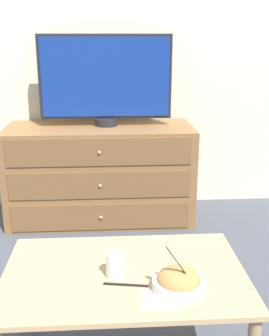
# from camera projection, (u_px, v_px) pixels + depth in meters

# --- Properties ---
(ground_plane) EXTENTS (12.00, 12.00, 0.00)m
(ground_plane) POSITION_uv_depth(u_px,v_px,m) (96.00, 202.00, 3.48)
(ground_plane) COLOR #474C56
(wall_back) EXTENTS (12.00, 0.05, 2.60)m
(wall_back) POSITION_uv_depth(u_px,v_px,m) (91.00, 38.00, 3.12)
(wall_back) COLOR silver
(wall_back) RESTS_ON ground_plane
(dresser) EXTENTS (1.33, 0.56, 0.70)m
(dresser) POSITION_uv_depth(u_px,v_px,m) (101.00, 173.00, 3.09)
(dresser) COLOR olive
(dresser) RESTS_ON ground_plane
(tv) EXTENTS (0.93, 0.16, 0.63)m
(tv) POSITION_uv_depth(u_px,v_px,m) (105.00, 79.00, 2.94)
(tv) COLOR #232328
(tv) RESTS_ON dresser
(coffee_table) EXTENTS (0.93, 0.61, 0.44)m
(coffee_table) POSITION_uv_depth(u_px,v_px,m) (125.00, 285.00, 1.64)
(coffee_table) COLOR tan
(coffee_table) RESTS_ON ground_plane
(takeout_bowl) EXTENTS (0.19, 0.19, 0.19)m
(takeout_bowl) POSITION_uv_depth(u_px,v_px,m) (179.00, 281.00, 1.50)
(takeout_bowl) COLOR silver
(takeout_bowl) RESTS_ON coffee_table
(drink_cup) EXTENTS (0.07, 0.07, 0.09)m
(drink_cup) POSITION_uv_depth(u_px,v_px,m) (115.00, 266.00, 1.58)
(drink_cup) COLOR white
(drink_cup) RESTS_ON coffee_table
(napkin) EXTENTS (0.13, 0.13, 0.00)m
(napkin) POSITION_uv_depth(u_px,v_px,m) (158.00, 300.00, 1.44)
(napkin) COLOR silver
(napkin) RESTS_ON coffee_table
(knife) EXTENTS (0.16, 0.04, 0.01)m
(knife) POSITION_uv_depth(u_px,v_px,m) (126.00, 285.00, 1.53)
(knife) COLOR black
(knife) RESTS_ON coffee_table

